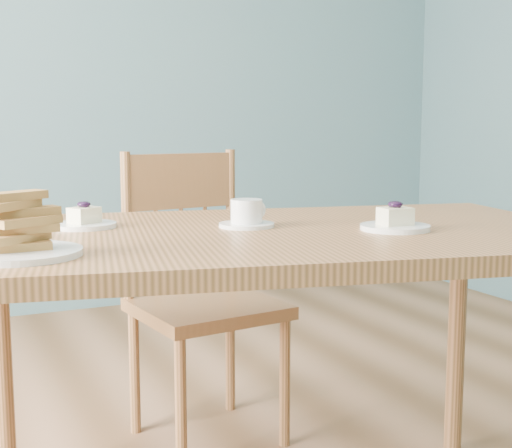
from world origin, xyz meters
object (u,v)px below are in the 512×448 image
dining_table (278,262)px  biscotti_plate (20,235)px  coffee_cup (247,215)px  cheesecake_plate_far (84,221)px  cheesecake_plate_near (395,223)px  dining_chair (201,293)px

dining_table → biscotti_plate: bearing=-157.8°
dining_table → coffee_cup: coffee_cup is taller
cheesecake_plate_far → cheesecake_plate_near: bearing=-28.1°
dining_chair → cheesecake_plate_far: size_ratio=6.31×
biscotti_plate → coffee_cup: bearing=17.9°
coffee_cup → biscotti_plate: biscotti_plate is taller
dining_table → dining_chair: 0.74m
cheesecake_plate_near → coffee_cup: 0.36m
dining_table → cheesecake_plate_far: (-0.42, 0.23, 0.10)m
dining_table → coffee_cup: 0.14m
cheesecake_plate_near → biscotti_plate: (-0.87, 0.02, 0.02)m
dining_table → biscotti_plate: (-0.61, -0.11, 0.12)m
cheesecake_plate_far → dining_table: bearing=-28.9°
biscotti_plate → dining_chair: bearing=50.2°
cheesecake_plate_near → biscotti_plate: size_ratio=0.71×
biscotti_plate → cheesecake_plate_near: bearing=-1.2°
dining_table → dining_chair: bearing=97.1°
dining_chair → cheesecake_plate_far: bearing=-142.9°
dining_chair → coffee_cup: 0.72m
cheesecake_plate_near → dining_table: bearing=153.2°
biscotti_plate → cheesecake_plate_far: bearing=60.5°
dining_table → coffee_cup: size_ratio=12.13×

